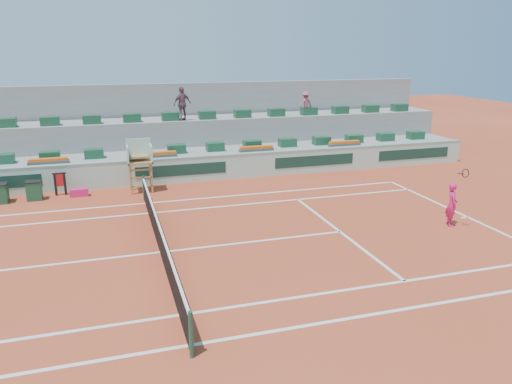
# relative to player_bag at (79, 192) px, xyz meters

# --- Properties ---
(ground) EXTENTS (90.00, 90.00, 0.00)m
(ground) POSITION_rel_player_bag_xyz_m (2.72, -7.43, -0.17)
(ground) COLOR #A4391F
(ground) RESTS_ON ground
(seating_tier_lower) EXTENTS (36.00, 4.00, 1.20)m
(seating_tier_lower) POSITION_rel_player_bag_xyz_m (2.72, 3.27, 0.43)
(seating_tier_lower) COLOR #969693
(seating_tier_lower) RESTS_ON ground
(seating_tier_upper) EXTENTS (36.00, 2.40, 2.60)m
(seating_tier_upper) POSITION_rel_player_bag_xyz_m (2.72, 4.87, 1.13)
(seating_tier_upper) COLOR #969693
(seating_tier_upper) RESTS_ON ground
(stadium_back_wall) EXTENTS (36.00, 0.40, 4.40)m
(stadium_back_wall) POSITION_rel_player_bag_xyz_m (2.72, 6.47, 2.03)
(stadium_back_wall) COLOR #969693
(stadium_back_wall) RESTS_ON ground
(player_bag) EXTENTS (0.78, 0.35, 0.35)m
(player_bag) POSITION_rel_player_bag_xyz_m (0.00, 0.00, 0.00)
(player_bag) COLOR #DF1D6D
(player_bag) RESTS_ON ground
(spectator_mid) EXTENTS (1.13, 0.83, 1.78)m
(spectator_mid) POSITION_rel_player_bag_xyz_m (5.36, 4.05, 3.32)
(spectator_mid) COLOR #704A54
(spectator_mid) RESTS_ON seating_tier_upper
(spectator_right) EXTENTS (0.98, 0.75, 1.34)m
(spectator_right) POSITION_rel_player_bag_xyz_m (12.48, 4.20, 3.10)
(spectator_right) COLOR #A35162
(spectator_right) RESTS_ON seating_tier_upper
(court_lines) EXTENTS (23.89, 11.09, 0.01)m
(court_lines) POSITION_rel_player_bag_xyz_m (2.72, -7.43, -0.17)
(court_lines) COLOR white
(court_lines) RESTS_ON ground
(tennis_net) EXTENTS (0.10, 11.97, 1.10)m
(tennis_net) POSITION_rel_player_bag_xyz_m (2.72, -7.43, 0.35)
(tennis_net) COLOR black
(tennis_net) RESTS_ON ground
(advertising_hoarding) EXTENTS (36.00, 0.34, 1.26)m
(advertising_hoarding) POSITION_rel_player_bag_xyz_m (2.74, 1.07, 0.46)
(advertising_hoarding) COLOR #ABD7C0
(advertising_hoarding) RESTS_ON ground
(umpire_chair) EXTENTS (1.10, 0.90, 2.40)m
(umpire_chair) POSITION_rel_player_bag_xyz_m (2.72, 0.07, 1.37)
(umpire_chair) COLOR olive
(umpire_chair) RESTS_ON ground
(seat_row_lower) EXTENTS (32.90, 0.60, 0.44)m
(seat_row_lower) POSITION_rel_player_bag_xyz_m (2.72, 2.37, 1.25)
(seat_row_lower) COLOR #184A2E
(seat_row_lower) RESTS_ON seating_tier_lower
(seat_row_upper) EXTENTS (32.90, 0.60, 0.44)m
(seat_row_upper) POSITION_rel_player_bag_xyz_m (2.72, 4.27, 2.65)
(seat_row_upper) COLOR #184A2E
(seat_row_upper) RESTS_ON seating_tier_upper
(flower_planters) EXTENTS (26.80, 0.36, 0.28)m
(flower_planters) POSITION_rel_player_bag_xyz_m (1.22, 1.57, 1.16)
(flower_planters) COLOR #4D4D4D
(flower_planters) RESTS_ON seating_tier_lower
(drink_cooler_a) EXTENTS (0.64, 0.55, 0.84)m
(drink_cooler_a) POSITION_rel_player_bag_xyz_m (-1.83, -0.01, 0.25)
(drink_cooler_a) COLOR #17472B
(drink_cooler_a) RESTS_ON ground
(towel_rack) EXTENTS (0.58, 0.10, 1.03)m
(towel_rack) POSITION_rel_player_bag_xyz_m (-0.79, 0.43, 0.43)
(towel_rack) COLOR black
(towel_rack) RESTS_ON ground
(tennis_player) EXTENTS (0.59, 0.91, 2.28)m
(tennis_player) POSITION_rel_player_bag_xyz_m (13.35, -7.97, 0.65)
(tennis_player) COLOR #DF1D6D
(tennis_player) RESTS_ON ground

